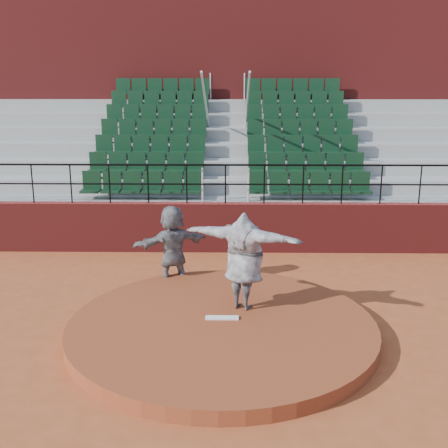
{
  "coord_description": "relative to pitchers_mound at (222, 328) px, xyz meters",
  "views": [
    {
      "loc": [
        0.17,
        -9.22,
        4.5
      ],
      "look_at": [
        0.0,
        2.5,
        1.4
      ],
      "focal_mm": 45.0,
      "sensor_mm": 36.0,
      "label": 1
    }
  ],
  "objects": [
    {
      "name": "ground",
      "position": [
        0.0,
        0.0,
        -0.12
      ],
      "size": [
        90.0,
        90.0,
        0.0
      ],
      "primitive_type": "plane",
      "color": "#A04924",
      "rests_on": "ground"
    },
    {
      "name": "pitching_rubber",
      "position": [
        0.0,
        0.15,
        0.14
      ],
      "size": [
        0.6,
        0.15,
        0.03
      ],
      "primitive_type": "cube",
      "color": "white",
      "rests_on": "pitchers_mound"
    },
    {
      "name": "fielder",
      "position": [
        -1.12,
        2.44,
        0.79
      ],
      "size": [
        1.76,
        1.23,
        1.83
      ],
      "primitive_type": "imported",
      "rotation": [
        0.0,
        0.0,
        3.6
      ],
      "color": "black",
      "rests_on": "ground"
    },
    {
      "name": "boundary_wall",
      "position": [
        0.0,
        5.0,
        0.53
      ],
      "size": [
        24.0,
        0.3,
        1.3
      ],
      "primitive_type": "cube",
      "color": "maroon",
      "rests_on": "ground"
    },
    {
      "name": "seating_deck",
      "position": [
        0.0,
        8.65,
        1.32
      ],
      "size": [
        24.0,
        5.97,
        4.63
      ],
      "color": "gray",
      "rests_on": "ground"
    },
    {
      "name": "pitchers_mound",
      "position": [
        0.0,
        0.0,
        0.0
      ],
      "size": [
        5.5,
        5.5,
        0.25
      ],
      "primitive_type": "cylinder",
      "color": "brown",
      "rests_on": "ground"
    },
    {
      "name": "wall_railing",
      "position": [
        0.0,
        5.0,
        1.9
      ],
      "size": [
        24.04,
        0.05,
        1.03
      ],
      "color": "black",
      "rests_on": "boundary_wall"
    },
    {
      "name": "pitcher",
      "position": [
        0.39,
        0.67,
        1.05
      ],
      "size": [
        2.34,
        1.48,
        1.86
      ],
      "primitive_type": "imported",
      "rotation": [
        0.0,
        0.0,
        2.73
      ],
      "color": "black",
      "rests_on": "pitchers_mound"
    },
    {
      "name": "press_box_facade",
      "position": [
        0.0,
        12.6,
        3.43
      ],
      "size": [
        24.0,
        3.0,
        7.1
      ],
      "primitive_type": "cube",
      "color": "maroon",
      "rests_on": "ground"
    }
  ]
}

